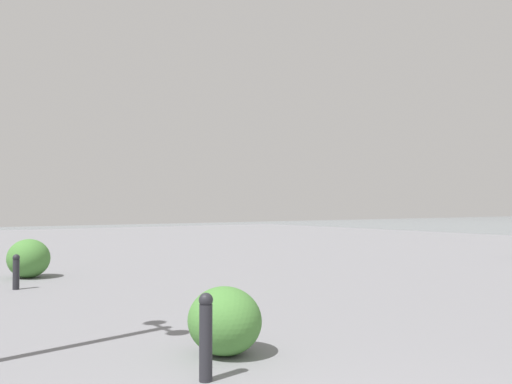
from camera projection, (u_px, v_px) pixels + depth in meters
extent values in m
cylinder|color=#232328|center=(206.00, 343.00, 4.87)|extent=(0.12, 0.12, 0.69)
sphere|color=#232328|center=(206.00, 300.00, 4.88)|extent=(0.13, 0.13, 0.13)
cylinder|color=#232328|center=(16.00, 275.00, 10.18)|extent=(0.12, 0.12, 0.56)
sphere|color=#232328|center=(16.00, 258.00, 10.18)|extent=(0.13, 0.13, 0.13)
ellipsoid|color=#477F38|center=(29.00, 258.00, 11.84)|extent=(1.00, 0.90, 0.85)
ellipsoid|color=#477F38|center=(225.00, 321.00, 5.73)|extent=(0.85, 0.76, 0.72)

